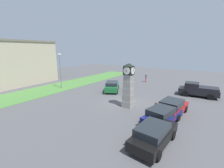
% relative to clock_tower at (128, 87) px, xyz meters
% --- Properties ---
extents(ground_plane, '(72.06, 72.06, 0.00)m').
position_rel_clock_tower_xyz_m(ground_plane, '(0.98, 0.97, -2.35)').
color(ground_plane, '#4C4C4F').
extents(clock_tower, '(1.23, 1.18, 4.92)m').
position_rel_clock_tower_xyz_m(clock_tower, '(0.00, 0.00, 0.00)').
color(clock_tower, gray).
rests_on(clock_tower, ground_plane).
extents(bollard_near_tower, '(0.26, 0.26, 1.14)m').
position_rel_clock_tower_xyz_m(bollard_near_tower, '(-1.93, -3.91, -1.77)').
color(bollard_near_tower, brown).
rests_on(bollard_near_tower, ground_plane).
extents(bollard_mid_row, '(0.21, 0.21, 0.84)m').
position_rel_clock_tower_xyz_m(bollard_mid_row, '(-0.75, -3.47, -1.92)').
color(bollard_mid_row, '#333338').
rests_on(bollard_mid_row, ground_plane).
extents(bollard_far_row, '(0.25, 0.25, 0.99)m').
position_rel_clock_tower_xyz_m(bollard_far_row, '(0.50, -3.02, -1.85)').
color(bollard_far_row, brown).
rests_on(bollard_far_row, ground_plane).
extents(car_navy_sedan, '(4.55, 2.20, 1.49)m').
position_rel_clock_tower_xyz_m(car_navy_sedan, '(-5.11, -4.72, -1.59)').
color(car_navy_sedan, black).
rests_on(car_navy_sedan, ground_plane).
extents(car_near_tower, '(4.52, 2.65, 1.45)m').
position_rel_clock_tower_xyz_m(car_near_tower, '(-1.73, -4.28, -1.61)').
color(car_near_tower, navy).
rests_on(car_near_tower, ground_plane).
extents(car_by_building, '(4.47, 2.38, 1.52)m').
position_rel_clock_tower_xyz_m(car_by_building, '(0.72, -4.60, -1.58)').
color(car_by_building, '#A51111').
rests_on(car_by_building, ground_plane).
extents(car_far_lot, '(4.78, 3.79, 1.52)m').
position_rel_clock_tower_xyz_m(car_far_lot, '(4.42, 5.18, -1.57)').
color(car_far_lot, '#19602D').
rests_on(car_far_lot, ground_plane).
extents(pickup_truck, '(2.44, 5.01, 1.85)m').
position_rel_clock_tower_xyz_m(pickup_truck, '(8.87, -6.12, -1.42)').
color(pickup_truck, black).
rests_on(pickup_truck, ground_plane).
extents(pedestrian_crossing_lot, '(0.46, 0.39, 1.72)m').
position_rel_clock_tower_xyz_m(pedestrian_crossing_lot, '(13.57, 3.32, -1.36)').
color(pedestrian_crossing_lot, red).
rests_on(pedestrian_crossing_lot, ground_plane).
extents(street_lamp_near_road, '(0.50, 0.24, 5.72)m').
position_rel_clock_tower_xyz_m(street_lamp_near_road, '(1.04, 13.06, 0.99)').
color(street_lamp_near_road, slate).
rests_on(street_lamp_near_road, ground_plane).
extents(warehouse_blue_far, '(16.22, 9.45, 7.90)m').
position_rel_clock_tower_xyz_m(warehouse_blue_far, '(-2.80, 23.27, 1.61)').
color(warehouse_blue_far, '#B7A88E').
rests_on(warehouse_blue_far, ground_plane).
extents(grass_verge_far, '(43.24, 5.91, 0.04)m').
position_rel_clock_tower_xyz_m(grass_verge_far, '(0.21, 14.18, -2.33)').
color(grass_verge_far, '#477A38').
rests_on(grass_verge_far, ground_plane).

